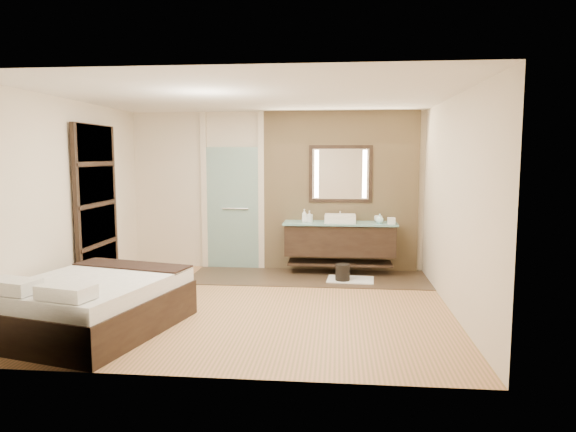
# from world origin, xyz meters

# --- Properties ---
(floor) EXTENTS (5.00, 5.00, 0.00)m
(floor) POSITION_xyz_m (0.00, 0.00, 0.00)
(floor) COLOR olive
(floor) RESTS_ON ground
(tile_strip) EXTENTS (3.80, 1.30, 0.01)m
(tile_strip) POSITION_xyz_m (0.60, 1.60, 0.01)
(tile_strip) COLOR #3B2D20
(tile_strip) RESTS_ON floor
(stone_wall) EXTENTS (2.60, 0.08, 2.70)m
(stone_wall) POSITION_xyz_m (1.10, 2.21, 1.35)
(stone_wall) COLOR tan
(stone_wall) RESTS_ON floor
(vanity) EXTENTS (1.85, 0.55, 0.88)m
(vanity) POSITION_xyz_m (1.10, 1.92, 0.58)
(vanity) COLOR black
(vanity) RESTS_ON stone_wall
(mirror_unit) EXTENTS (1.06, 0.04, 0.96)m
(mirror_unit) POSITION_xyz_m (1.10, 2.16, 1.65)
(mirror_unit) COLOR black
(mirror_unit) RESTS_ON stone_wall
(frosted_door) EXTENTS (1.10, 0.12, 2.70)m
(frosted_door) POSITION_xyz_m (-0.75, 2.20, 1.14)
(frosted_door) COLOR #BDEFE6
(frosted_door) RESTS_ON floor
(shoji_partition) EXTENTS (0.06, 1.20, 2.40)m
(shoji_partition) POSITION_xyz_m (-2.43, 0.60, 1.21)
(shoji_partition) COLOR black
(shoji_partition) RESTS_ON floor
(bed) EXTENTS (1.93, 2.21, 0.73)m
(bed) POSITION_xyz_m (-1.65, -1.16, 0.30)
(bed) COLOR black
(bed) RESTS_ON floor
(bath_mat) EXTENTS (0.75, 0.55, 0.02)m
(bath_mat) POSITION_xyz_m (1.27, 1.44, 0.02)
(bath_mat) COLOR silver
(bath_mat) RESTS_ON floor
(waste_bin) EXTENTS (0.27, 0.27, 0.28)m
(waste_bin) POSITION_xyz_m (1.15, 1.35, 0.14)
(waste_bin) COLOR black
(waste_bin) RESTS_ON floor
(tissue_box) EXTENTS (0.12, 0.12, 0.10)m
(tissue_box) POSITION_xyz_m (1.92, 1.79, 0.92)
(tissue_box) COLOR silver
(tissue_box) RESTS_ON vanity
(soap_bottle_a) EXTENTS (0.10, 0.10, 0.21)m
(soap_bottle_a) POSITION_xyz_m (0.51, 1.87, 0.97)
(soap_bottle_a) COLOR white
(soap_bottle_a) RESTS_ON vanity
(soap_bottle_b) EXTENTS (0.11, 0.11, 0.19)m
(soap_bottle_b) POSITION_xyz_m (0.60, 1.89, 0.96)
(soap_bottle_b) COLOR #B2B2B2
(soap_bottle_b) RESTS_ON vanity
(soap_bottle_c) EXTENTS (0.14, 0.14, 0.15)m
(soap_bottle_c) POSITION_xyz_m (1.74, 1.86, 0.94)
(soap_bottle_c) COLOR #BCECEB
(soap_bottle_c) RESTS_ON vanity
(cup) EXTENTS (0.17, 0.17, 0.10)m
(cup) POSITION_xyz_m (1.73, 2.03, 0.92)
(cup) COLOR silver
(cup) RESTS_ON vanity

